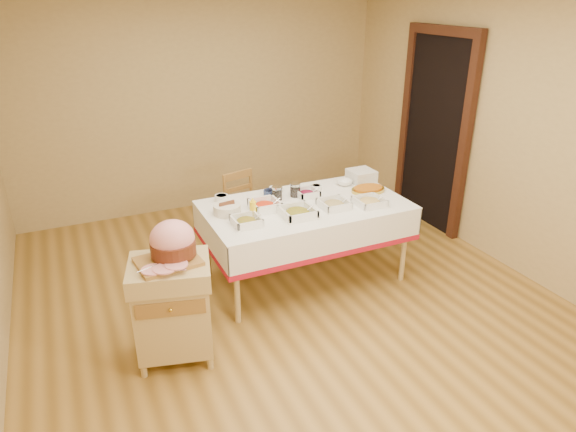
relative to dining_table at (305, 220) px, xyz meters
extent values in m
plane|color=olive|center=(-0.30, -0.30, -0.60)|extent=(5.00, 5.00, 0.00)
plane|color=tan|center=(-0.30, 2.20, 0.70)|extent=(4.50, 0.00, 4.50)
plane|color=tan|center=(-0.30, -2.80, 0.70)|extent=(4.50, 0.00, 4.50)
plane|color=tan|center=(1.95, -0.30, 0.70)|extent=(0.00, 5.00, 5.00)
cube|color=black|center=(1.91, 0.60, 0.45)|extent=(0.06, 0.90, 2.10)
cube|color=#3B1C12|center=(1.89, 0.10, 0.45)|extent=(0.08, 0.10, 2.10)
cube|color=#3B1C12|center=(1.89, 1.10, 0.45)|extent=(0.08, 0.10, 2.10)
cube|color=#3B1C12|center=(1.89, 0.60, 1.55)|extent=(0.08, 1.10, 0.10)
cube|color=tan|center=(0.00, 0.00, 0.13)|extent=(1.80, 1.00, 0.04)
cylinder|color=tan|center=(-0.82, -0.42, -0.24)|extent=(0.05, 0.05, 0.71)
cylinder|color=tan|center=(-0.82, 0.42, -0.24)|extent=(0.05, 0.05, 0.71)
cylinder|color=tan|center=(0.82, -0.42, -0.24)|extent=(0.05, 0.05, 0.71)
cylinder|color=tan|center=(0.82, 0.42, -0.24)|extent=(0.05, 0.05, 0.71)
cube|color=white|center=(0.00, 0.00, 0.16)|extent=(1.82, 1.02, 0.01)
cube|color=tan|center=(-1.38, -0.64, -0.22)|extent=(0.61, 0.55, 0.56)
cube|color=tan|center=(-1.38, -0.64, 0.13)|extent=(0.66, 0.59, 0.14)
cube|color=olive|center=(-1.38, -0.86, -0.04)|extent=(0.46, 0.12, 0.11)
sphere|color=gold|center=(-1.38, -0.87, -0.04)|extent=(0.03, 0.03, 0.03)
cylinder|color=tan|center=(-1.61, -0.82, -0.55)|extent=(0.05, 0.05, 0.09)
cylinder|color=tan|center=(-1.61, -0.45, -0.55)|extent=(0.05, 0.05, 0.09)
cylinder|color=tan|center=(-1.14, -0.82, -0.55)|extent=(0.05, 0.05, 0.09)
cylinder|color=tan|center=(-1.14, -0.45, -0.55)|extent=(0.05, 0.05, 0.09)
cube|color=olive|center=(-0.29, 0.75, -0.18)|extent=(0.45, 0.44, 0.03)
cylinder|color=olive|center=(-0.41, 0.55, -0.40)|extent=(0.03, 0.03, 0.40)
cylinder|color=olive|center=(-0.48, 0.87, -0.40)|extent=(0.03, 0.03, 0.40)
cylinder|color=olive|center=(-0.09, 0.63, -0.40)|extent=(0.03, 0.03, 0.40)
cylinder|color=olive|center=(-0.17, 0.94, -0.40)|extent=(0.03, 0.03, 0.40)
cylinder|color=olive|center=(-0.48, 0.87, 0.02)|extent=(0.03, 0.03, 0.43)
cylinder|color=olive|center=(-0.17, 0.94, 0.02)|extent=(0.03, 0.03, 0.43)
cube|color=olive|center=(-0.33, 0.90, 0.20)|extent=(0.34, 0.11, 0.08)
cube|color=olive|center=(-1.38, -0.64, 0.21)|extent=(0.42, 0.33, 0.03)
ellipsoid|color=pink|center=(-1.33, -0.60, 0.36)|extent=(0.31, 0.28, 0.27)
cylinder|color=#592714|center=(-1.33, -0.60, 0.29)|extent=(0.32, 0.32, 0.10)
cube|color=silver|center=(-1.43, -0.80, 0.23)|extent=(0.26, 0.12, 0.00)
cylinder|color=silver|center=(-1.46, -0.69, 0.24)|extent=(0.30, 0.09, 0.01)
cube|color=white|center=(-0.63, -0.19, 0.17)|extent=(0.23, 0.23, 0.01)
ellipsoid|color=red|center=(-0.63, -0.19, 0.19)|extent=(0.17, 0.17, 0.06)
cylinder|color=silver|center=(-0.58, -0.21, 0.19)|extent=(0.14, 0.01, 0.10)
cube|color=white|center=(-0.18, -0.21, 0.17)|extent=(0.27, 0.27, 0.02)
ellipsoid|color=#B87117|center=(-0.18, -0.21, 0.20)|extent=(0.21, 0.21, 0.07)
cylinder|color=silver|center=(-0.12, -0.24, 0.20)|extent=(0.15, 0.01, 0.11)
cube|color=white|center=(0.20, -0.17, 0.17)|extent=(0.24, 0.24, 0.01)
ellipsoid|color=tan|center=(0.20, -0.17, 0.19)|extent=(0.19, 0.19, 0.06)
cylinder|color=silver|center=(0.25, -0.20, 0.19)|extent=(0.14, 0.01, 0.10)
cube|color=white|center=(0.52, -0.25, 0.17)|extent=(0.25, 0.25, 0.01)
ellipsoid|color=tan|center=(0.52, -0.25, 0.19)|extent=(0.19, 0.19, 0.07)
cylinder|color=silver|center=(0.57, -0.28, 0.19)|extent=(0.13, 0.01, 0.09)
cube|color=white|center=(-0.37, 0.05, 0.17)|extent=(0.25, 0.25, 0.02)
ellipsoid|color=red|center=(-0.37, 0.05, 0.19)|extent=(0.19, 0.19, 0.07)
cylinder|color=silver|center=(-0.32, 0.02, 0.20)|extent=(0.16, 0.01, 0.12)
cube|color=white|center=(0.10, 0.17, 0.17)|extent=(0.20, 0.20, 0.01)
ellipsoid|color=maroon|center=(0.10, 0.17, 0.19)|extent=(0.15, 0.15, 0.05)
cylinder|color=silver|center=(0.15, 0.15, 0.19)|extent=(0.13, 0.01, 0.10)
cylinder|color=white|center=(-0.66, 0.39, 0.19)|extent=(0.12, 0.12, 0.06)
cylinder|color=black|center=(-0.66, 0.39, 0.21)|extent=(0.10, 0.10, 0.02)
cylinder|color=navy|center=(-0.20, 0.32, 0.19)|extent=(0.14, 0.14, 0.06)
cylinder|color=maroon|center=(-0.20, 0.32, 0.21)|extent=(0.11, 0.11, 0.02)
cylinder|color=white|center=(0.26, 0.28, 0.19)|extent=(0.10, 0.10, 0.05)
cylinder|color=red|center=(0.26, 0.28, 0.20)|extent=(0.08, 0.08, 0.02)
imported|color=white|center=(-0.11, 0.41, 0.18)|extent=(0.18, 0.18, 0.03)
imported|color=white|center=(0.57, 0.28, 0.19)|extent=(0.21, 0.21, 0.05)
cylinder|color=silver|center=(-0.19, 0.21, 0.22)|extent=(0.09, 0.09, 0.11)
cylinder|color=silver|center=(-0.19, 0.21, 0.28)|extent=(0.10, 0.10, 0.01)
cylinder|color=black|center=(-0.19, 0.21, 0.20)|extent=(0.08, 0.08, 0.08)
cylinder|color=silver|center=(0.00, 0.22, 0.22)|extent=(0.10, 0.10, 0.12)
cylinder|color=silver|center=(0.00, 0.22, 0.28)|extent=(0.10, 0.10, 0.01)
cylinder|color=black|center=(0.00, 0.22, 0.20)|extent=(0.08, 0.08, 0.08)
cylinder|color=yellow|center=(-0.53, -0.07, 0.23)|extent=(0.06, 0.06, 0.14)
cone|color=yellow|center=(-0.53, -0.07, 0.32)|extent=(0.04, 0.04, 0.04)
cylinder|color=silver|center=(-0.71, 0.09, 0.20)|extent=(0.24, 0.24, 0.08)
cube|color=white|center=(0.78, 0.31, 0.17)|extent=(0.24, 0.24, 0.01)
cube|color=white|center=(0.78, 0.31, 0.18)|extent=(0.24, 0.24, 0.01)
cube|color=white|center=(0.78, 0.31, 0.20)|extent=(0.24, 0.24, 0.01)
cube|color=white|center=(0.78, 0.31, 0.21)|extent=(0.24, 0.24, 0.01)
cube|color=white|center=(0.78, 0.31, 0.23)|extent=(0.24, 0.24, 0.01)
cube|color=white|center=(0.78, 0.31, 0.24)|extent=(0.24, 0.24, 0.01)
cube|color=white|center=(0.78, 0.31, 0.26)|extent=(0.24, 0.24, 0.01)
cube|color=white|center=(0.78, 0.31, 0.27)|extent=(0.24, 0.24, 0.01)
ellipsoid|color=gold|center=(0.69, 0.04, 0.18)|extent=(0.34, 0.24, 0.03)
ellipsoid|color=#BC6714|center=(0.69, 0.04, 0.19)|extent=(0.29, 0.20, 0.04)
camera|label=1|loc=(-1.92, -3.82, 1.94)|focal=32.00mm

